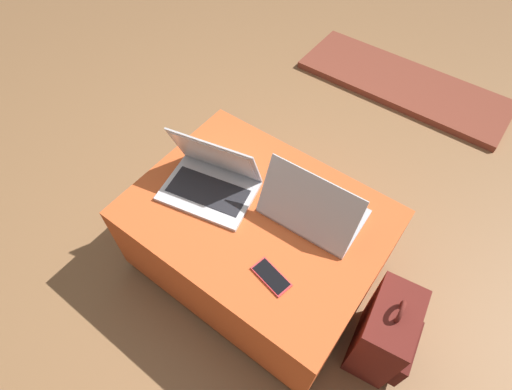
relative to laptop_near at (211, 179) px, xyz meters
name	(u,v)px	position (x,y,z in m)	size (l,w,h in m)	color
ground_plane	(257,265)	(0.23, 0.01, -0.52)	(14.00, 14.00, 0.00)	olive
ottoman	(257,241)	(0.23, 0.01, -0.28)	(1.00, 0.75, 0.47)	maroon
laptop_near	(211,179)	(0.00, 0.00, 0.00)	(0.41, 0.33, 0.26)	silver
laptop_far	(312,209)	(0.40, 0.12, 0.00)	(0.39, 0.27, 0.25)	#B7B7BC
cell_phone	(271,277)	(0.43, -0.18, -0.05)	(0.16, 0.10, 0.01)	red
backpack	(385,335)	(0.86, -0.01, -0.32)	(0.25, 0.30, 0.48)	#5B1E19
fireplace_hearth	(403,84)	(0.23, 1.70, -0.50)	(1.40, 0.50, 0.04)	brown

